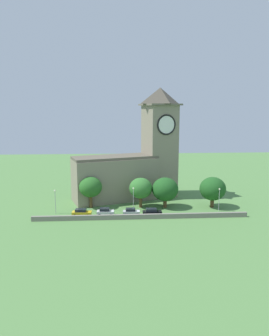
% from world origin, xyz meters
% --- Properties ---
extents(ground_plane, '(200.00, 200.00, 0.00)m').
position_xyz_m(ground_plane, '(0.00, 15.00, 0.00)').
color(ground_plane, '#517F42').
extents(church, '(31.99, 18.29, 31.90)m').
position_xyz_m(church, '(0.11, 16.90, 10.91)').
color(church, gray).
rests_on(church, ground).
extents(quay_barrier, '(51.35, 0.70, 1.17)m').
position_xyz_m(quay_barrier, '(0.00, -2.43, 0.58)').
color(quay_barrier, gray).
rests_on(quay_barrier, ground).
extents(car_yellow, '(4.83, 2.46, 1.75)m').
position_xyz_m(car_yellow, '(-14.34, 0.73, 0.89)').
color(car_yellow, gold).
rests_on(car_yellow, ground).
extents(car_white, '(4.30, 2.47, 1.86)m').
position_xyz_m(car_white, '(-8.57, 0.76, 0.94)').
color(car_white, silver).
rests_on(car_white, ground).
extents(car_silver, '(4.17, 2.21, 1.75)m').
position_xyz_m(car_silver, '(-2.24, 0.48, 0.88)').
color(car_silver, silver).
rests_on(car_silver, ground).
extents(car_black, '(4.70, 2.19, 1.84)m').
position_xyz_m(car_black, '(2.85, -0.23, 0.93)').
color(car_black, black).
rests_on(car_black, ground).
extents(streetlamp_west_end, '(0.44, 0.44, 6.09)m').
position_xyz_m(streetlamp_west_end, '(-20.96, 2.95, 4.15)').
color(streetlamp_west_end, '#9EA0A5').
rests_on(streetlamp_west_end, ground).
extents(streetlamp_west_mid, '(0.44, 0.44, 6.31)m').
position_xyz_m(streetlamp_west_mid, '(-1.49, 3.35, 4.28)').
color(streetlamp_west_mid, '#9EA0A5').
rests_on(streetlamp_west_mid, ground).
extents(streetlamp_central, '(0.44, 0.44, 6.05)m').
position_xyz_m(streetlamp_central, '(20.25, 2.13, 4.12)').
color(streetlamp_central, '#9EA0A5').
rests_on(streetlamp_central, ground).
extents(tree_churchyard, '(6.08, 6.08, 7.98)m').
position_xyz_m(tree_churchyard, '(0.66, 7.01, 5.20)').
color(tree_churchyard, brown).
rests_on(tree_churchyard, ground).
extents(tree_riverside_east, '(6.01, 6.01, 8.35)m').
position_xyz_m(tree_riverside_east, '(-12.52, 7.49, 5.60)').
color(tree_riverside_east, brown).
rests_on(tree_riverside_east, ground).
extents(tree_by_tower, '(6.89, 6.89, 8.13)m').
position_xyz_m(tree_by_tower, '(19.68, 5.96, 5.00)').
color(tree_by_tower, brown).
rests_on(tree_by_tower, ground).
extents(tree_riverside_west, '(6.92, 6.92, 8.07)m').
position_xyz_m(tree_riverside_west, '(7.09, 6.49, 4.93)').
color(tree_riverside_west, brown).
rests_on(tree_riverside_west, ground).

